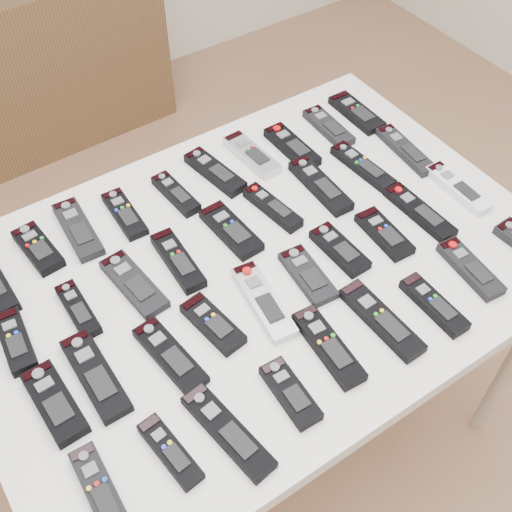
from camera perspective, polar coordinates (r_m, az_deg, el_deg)
ground at (r=2.04m, az=4.00°, el=-15.17°), size 4.00×4.00×0.00m
table at (r=1.43m, az=0.00°, el=-2.02°), size 1.25×0.88×0.78m
remote_1 at (r=1.48m, az=-18.81°, el=0.64°), size 0.07×0.15×0.02m
remote_2 at (r=1.49m, az=-15.54°, el=2.31°), size 0.07×0.19×0.02m
remote_3 at (r=1.50m, az=-11.60°, el=3.69°), size 0.05×0.16×0.02m
remote_4 at (r=1.53m, az=-7.14°, el=5.50°), size 0.05×0.15×0.02m
remote_5 at (r=1.58m, az=-3.66°, el=7.47°), size 0.08×0.19×0.02m
remote_6 at (r=1.62m, az=-0.39°, el=8.96°), size 0.06×0.18×0.02m
remote_7 at (r=1.65m, az=3.22°, el=9.68°), size 0.06×0.17×0.02m
remote_8 at (r=1.72m, az=6.46°, el=11.34°), size 0.06×0.17×0.02m
remote_9 at (r=1.78m, az=8.93°, el=12.47°), size 0.06×0.17×0.02m
remote_10 at (r=1.34m, az=-20.58°, el=-7.11°), size 0.06×0.15×0.02m
remote_11 at (r=1.35m, az=-15.53°, el=-4.61°), size 0.04×0.15×0.02m
remote_12 at (r=1.36m, az=-10.80°, el=-2.46°), size 0.08×0.19×0.02m
remote_13 at (r=1.39m, az=-6.95°, el=-0.40°), size 0.06×0.18×0.02m
remote_14 at (r=1.44m, az=-2.23°, el=2.31°), size 0.07×0.17×0.02m
remote_15 at (r=1.48m, az=1.48°, el=4.34°), size 0.06×0.17×0.02m
remote_16 at (r=1.54m, az=5.74°, el=6.26°), size 0.06×0.20×0.02m
remote_17 at (r=1.61m, az=9.46°, el=7.85°), size 0.06×0.19×0.02m
remote_18 at (r=1.68m, az=13.16°, el=9.16°), size 0.06×0.20×0.02m
remote_19 at (r=1.24m, az=-17.46°, el=-12.34°), size 0.07×0.17×0.02m
remote_20 at (r=1.25m, az=-14.08°, el=-10.24°), size 0.06×0.20×0.02m
remote_21 at (r=1.25m, az=-7.64°, el=-8.76°), size 0.07×0.19×0.02m
remote_22 at (r=1.28m, az=-3.86°, el=-6.03°), size 0.07×0.15×0.02m
remote_23 at (r=1.31m, az=0.67°, el=-4.02°), size 0.08×0.21×0.02m
remote_24 at (r=1.36m, az=4.62°, el=-1.72°), size 0.07×0.16×0.02m
remote_25 at (r=1.41m, az=7.44°, el=0.58°), size 0.06×0.15×0.02m
remote_26 at (r=1.46m, az=11.33°, el=1.96°), size 0.06×0.15×0.02m
remote_27 at (r=1.52m, az=14.33°, el=3.82°), size 0.05×0.19×0.02m
remote_28 at (r=1.61m, az=17.52°, el=5.77°), size 0.05×0.18×0.02m
remote_29 at (r=1.15m, az=-13.66°, el=-19.67°), size 0.05×0.17×0.02m
remote_30 at (r=1.16m, az=-7.64°, el=-16.84°), size 0.06×0.15×0.02m
remote_31 at (r=1.17m, az=-2.53°, el=-15.31°), size 0.08×0.21×0.02m
remote_32 at (r=1.20m, az=3.08°, el=-12.06°), size 0.06×0.14×0.02m
remote_33 at (r=1.25m, az=6.44°, el=-7.99°), size 0.07×0.19×0.02m
remote_34 at (r=1.31m, az=11.08°, el=-5.59°), size 0.06×0.21×0.02m
remote_35 at (r=1.35m, az=15.54°, el=-4.19°), size 0.05×0.16×0.02m
remote_36 at (r=1.44m, az=18.52°, el=-1.06°), size 0.07×0.17×0.02m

